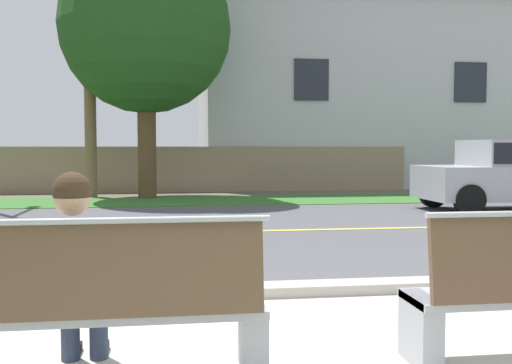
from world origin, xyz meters
TOP-DOWN VIEW (x-y plane):
  - ground_plane at (0.00, 8.00)m, footprint 140.00×140.00m
  - curb_edge at (0.00, 2.35)m, footprint 44.00×0.30m
  - street_asphalt at (0.00, 6.50)m, footprint 52.00×8.00m
  - road_centre_line at (0.00, 6.50)m, footprint 48.00×0.14m
  - far_verge_grass at (0.00, 12.08)m, footprint 48.00×2.80m
  - bench_left at (-1.43, 0.44)m, footprint 1.92×0.48m
  - seated_person_white at (-1.59, 0.61)m, footprint 0.52×0.68m
  - shade_tree_left at (-1.58, 13.06)m, footprint 4.58×4.58m
  - garden_wall at (-0.17, 15.17)m, footprint 13.00×0.36m
  - house_across_street at (5.97, 18.37)m, footprint 12.79×6.91m

SIDE VIEW (x-z plane):
  - ground_plane at x=0.00m, z-range 0.00..0.00m
  - street_asphalt at x=0.00m, z-range 0.00..0.01m
  - far_verge_grass at x=0.00m, z-range 0.00..0.02m
  - road_centre_line at x=0.00m, z-range 0.01..0.01m
  - curb_edge at x=0.00m, z-range 0.00..0.11m
  - bench_left at x=-1.43m, z-range -0.04..0.96m
  - seated_person_white at x=-1.59m, z-range 0.05..1.30m
  - garden_wall at x=-0.17m, z-range 0.00..1.40m
  - house_across_street at x=5.97m, z-range 0.04..7.01m
  - shade_tree_left at x=-1.58m, z-range 1.13..8.69m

